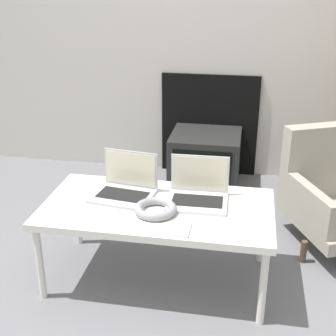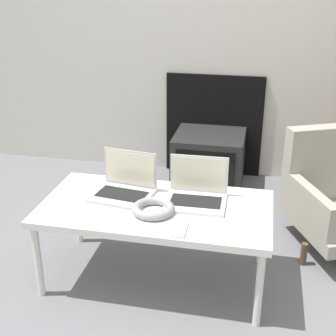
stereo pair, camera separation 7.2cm
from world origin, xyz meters
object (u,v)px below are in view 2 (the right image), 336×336
Objects in this scene: laptop_left at (125,186)px; headphones at (153,209)px; laptop_right at (197,193)px; phone at (179,229)px; tv at (209,160)px.

laptop_left reaches higher than headphones.
laptop_right reaches higher than phone.
headphones is (-0.19, -0.17, -0.02)m from laptop_right.
laptop_left is 1.21m from tv.
headphones is 1.46× the size of phone.
phone is at bearing -88.39° from tv.
laptop_left is 1.58× the size of headphones.
tv is (-0.08, 1.14, -0.28)m from laptop_right.
tv is (0.11, 1.31, -0.25)m from headphones.
phone is 1.47m from tv.
laptop_left is at bearing 138.87° from headphones.
headphones is at bearing -33.19° from laptop_left.
laptop_right is 2.14× the size of phone.
laptop_left is 0.46m from phone.
phone is at bearing -41.63° from headphones.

